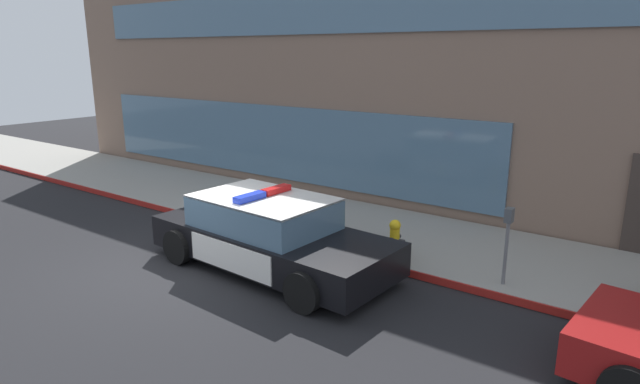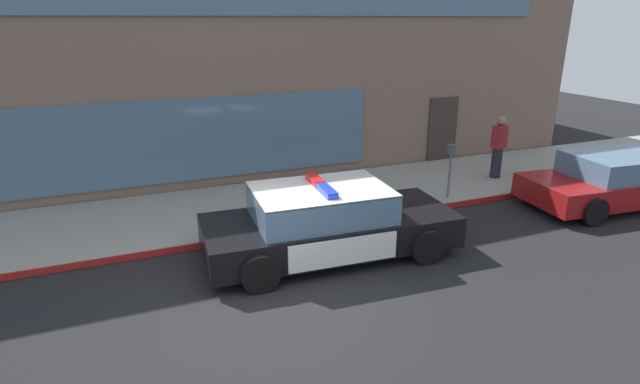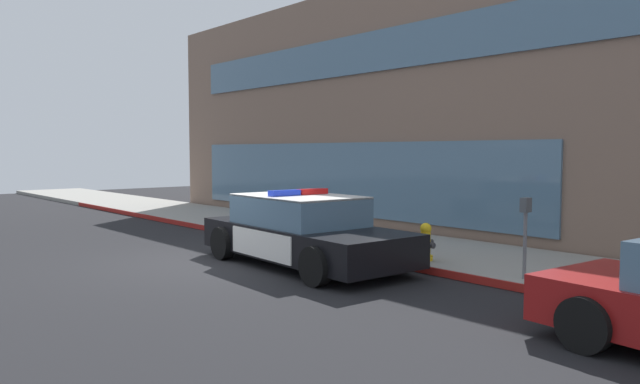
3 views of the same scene
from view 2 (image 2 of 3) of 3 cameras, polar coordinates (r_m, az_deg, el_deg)
ground at (r=8.30m, az=-6.01°, el=-12.51°), size 48.00×48.00×0.00m
sidewalk at (r=11.86m, az=-11.59°, el=-2.26°), size 48.00×3.35×0.15m
curb_red_paint at (r=10.33m, az=-9.79°, el=-5.49°), size 28.80×0.04×0.14m
storefront_building at (r=18.48m, az=-15.77°, el=15.85°), size 23.28×11.50×6.91m
police_cruiser at (r=9.50m, az=0.87°, el=-3.48°), size 4.92×2.33×1.49m
fire_hydrant at (r=11.63m, az=5.94°, el=-0.15°), size 0.34×0.39×0.73m
car_down_street at (r=14.11m, az=31.01°, el=1.19°), size 4.77×2.36×1.29m
pedestrian_on_sidewalk at (r=14.52m, az=19.82°, el=4.87°), size 0.46×0.36×1.71m
parking_meter at (r=12.50m, az=14.81°, el=3.47°), size 0.12×0.18×1.34m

